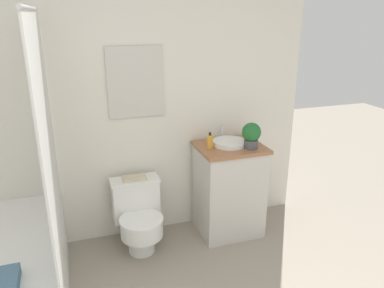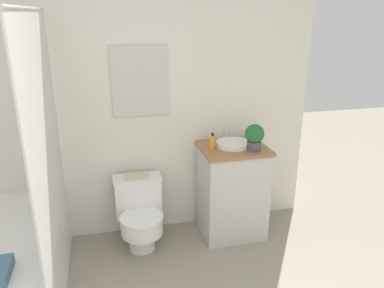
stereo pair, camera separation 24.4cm
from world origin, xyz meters
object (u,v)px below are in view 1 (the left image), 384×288
object	(u,v)px
sink	(229,143)
soap_bottle	(210,141)
toilet	(139,215)
potted_plant	(251,135)
book_on_tank	(134,178)

from	to	relation	value
sink	soap_bottle	size ratio (longest dim) A/B	2.40
toilet	sink	xyz separation A→B (m)	(0.84, 0.02, 0.56)
toilet	potted_plant	world-z (taller)	potted_plant
soap_bottle	book_on_tank	world-z (taller)	soap_bottle
sink	potted_plant	bearing A→B (deg)	-44.55
soap_bottle	sink	bearing A→B (deg)	5.51
potted_plant	soap_bottle	bearing A→B (deg)	160.31
sink	book_on_tank	xyz separation A→B (m)	(-0.84, 0.09, -0.26)
sink	soap_bottle	world-z (taller)	soap_bottle
potted_plant	book_on_tank	size ratio (longest dim) A/B	1.15
toilet	soap_bottle	xyz separation A→B (m)	(0.65, 0.00, 0.60)
sink	book_on_tank	distance (m)	0.88
sink	potted_plant	world-z (taller)	potted_plant
sink	book_on_tank	world-z (taller)	sink
soap_bottle	potted_plant	size ratio (longest dim) A/B	0.62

